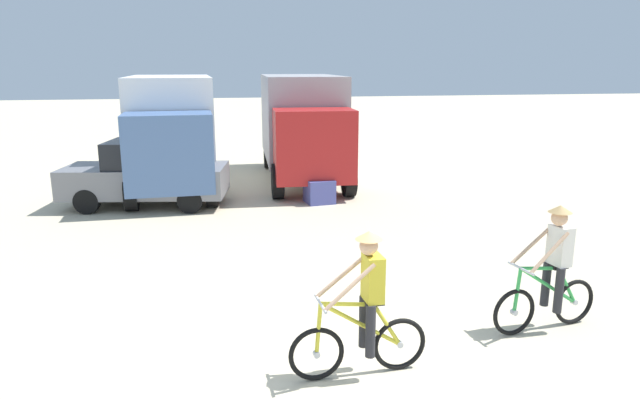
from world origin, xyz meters
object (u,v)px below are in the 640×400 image
Objects in this scene: box_truck_grey_hauler at (303,122)px; cyclist_orange_shirt at (364,310)px; box_truck_avon_van at (172,126)px; sedan_parked at (147,174)px; cyclist_cowboy_hat at (551,273)px; supply_crate at (319,191)px.

cyclist_orange_shirt is at bearing -96.04° from box_truck_grey_hauler.
sedan_parked is (-0.56, -2.32, -0.99)m from box_truck_avon_van.
cyclist_cowboy_hat is 8.29m from supply_crate.
box_truck_avon_van is 2.59m from sedan_parked.
cyclist_orange_shirt is (2.82, -11.61, -1.03)m from box_truck_avon_van.
box_truck_grey_hauler is 3.77× the size of cyclist_orange_shirt.
supply_crate is (-0.11, -3.38, -1.55)m from box_truck_grey_hauler.
cyclist_orange_shirt is 1.00× the size of cyclist_cowboy_hat.
sedan_parked reaches higher than supply_crate.
sedan_parked is at bearing 109.99° from cyclist_orange_shirt.
cyclist_orange_shirt is at bearing -166.95° from cyclist_cowboy_hat.
box_truck_grey_hauler is at bearing 31.47° from sedan_parked.
box_truck_avon_van reaches higher than supply_crate.
box_truck_avon_van is at bearing 103.65° from cyclist_orange_shirt.
cyclist_orange_shirt is (3.38, -9.29, -0.04)m from sedan_parked.
supply_crate is at bearing -6.60° from sedan_parked.
cyclist_cowboy_hat is 2.49× the size of supply_crate.
box_truck_avon_van reaches higher than cyclist_orange_shirt.
cyclist_orange_shirt reaches higher than sedan_parked.
box_truck_avon_van is at bearing 117.63° from cyclist_cowboy_hat.
box_truck_grey_hauler is 9.40× the size of supply_crate.
box_truck_grey_hauler reaches higher than supply_crate.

